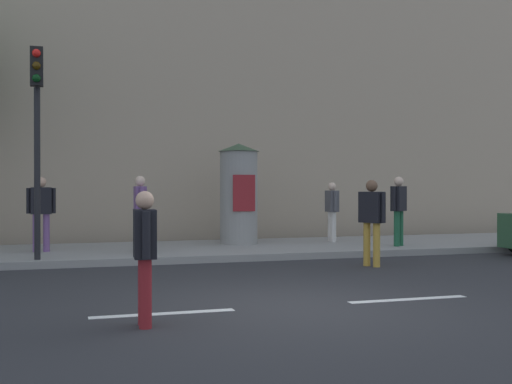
# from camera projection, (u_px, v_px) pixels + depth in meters

# --- Properties ---
(ground_plane) EXTENTS (80.00, 80.00, 0.00)m
(ground_plane) POSITION_uv_depth(u_px,v_px,m) (293.00, 306.00, 8.36)
(ground_plane) COLOR #2B2B2D
(sidewalk_curb) EXTENTS (36.00, 4.00, 0.15)m
(sidewalk_curb) POSITION_uv_depth(u_px,v_px,m) (189.00, 251.00, 15.05)
(sidewalk_curb) COLOR gray
(sidewalk_curb) RESTS_ON ground_plane
(lane_markings) EXTENTS (25.80, 0.16, 0.01)m
(lane_markings) POSITION_uv_depth(u_px,v_px,m) (293.00, 306.00, 8.36)
(lane_markings) COLOR silver
(lane_markings) RESTS_ON ground_plane
(building_backdrop) EXTENTS (36.00, 5.00, 11.29)m
(building_backdrop) POSITION_uv_depth(u_px,v_px,m) (158.00, 57.00, 19.79)
(building_backdrop) COLOR tan
(building_backdrop) RESTS_ON ground_plane
(traffic_light) EXTENTS (0.24, 0.45, 4.13)m
(traffic_light) POSITION_uv_depth(u_px,v_px,m) (37.00, 117.00, 12.36)
(traffic_light) COLOR black
(traffic_light) RESTS_ON sidewalk_curb
(poster_column) EXTENTS (1.04, 1.04, 2.53)m
(poster_column) POSITION_uv_depth(u_px,v_px,m) (239.00, 193.00, 16.06)
(poster_column) COLOR gray
(poster_column) RESTS_ON sidewalk_curb
(pedestrian_with_backpack) EXTENTS (0.41, 0.63, 1.72)m
(pedestrian_with_backpack) POSITION_uv_depth(u_px,v_px,m) (372.00, 215.00, 12.60)
(pedestrian_with_backpack) COLOR #B78C33
(pedestrian_with_backpack) RESTS_ON ground_plane
(pedestrian_tallest) EXTENTS (0.26, 0.58, 1.52)m
(pedestrian_tallest) POSITION_uv_depth(u_px,v_px,m) (145.00, 248.00, 7.13)
(pedestrian_tallest) COLOR maroon
(pedestrian_tallest) RESTS_ON ground_plane
(pedestrian_near_pole) EXTENTS (0.51, 0.44, 1.68)m
(pedestrian_near_pole) POSITION_uv_depth(u_px,v_px,m) (399.00, 205.00, 15.39)
(pedestrian_near_pole) COLOR #1E5938
(pedestrian_near_pole) RESTS_ON sidewalk_curb
(pedestrian_in_dark_shirt) EXTENTS (0.62, 0.25, 1.65)m
(pedestrian_in_dark_shirt) POSITION_uv_depth(u_px,v_px,m) (41.00, 208.00, 14.00)
(pedestrian_in_dark_shirt) COLOR #724C84
(pedestrian_in_dark_shirt) RESTS_ON sidewalk_curb
(pedestrian_with_bag) EXTENTS (0.24, 0.58, 1.55)m
(pedestrian_with_bag) POSITION_uv_depth(u_px,v_px,m) (332.00, 208.00, 16.61)
(pedestrian_with_bag) COLOR silver
(pedestrian_with_bag) RESTS_ON sidewalk_curb
(pedestrian_in_red_top) EXTENTS (0.24, 0.60, 1.67)m
(pedestrian_in_red_top) POSITION_uv_depth(u_px,v_px,m) (140.00, 208.00, 13.93)
(pedestrian_in_red_top) COLOR black
(pedestrian_in_red_top) RESTS_ON sidewalk_curb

